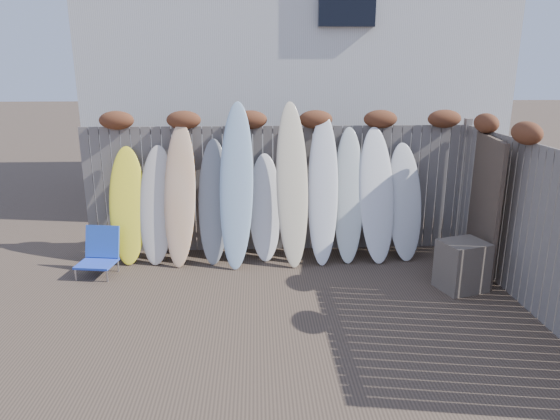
{
  "coord_description": "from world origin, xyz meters",
  "views": [
    {
      "loc": [
        -0.31,
        -5.3,
        2.86
      ],
      "look_at": [
        0.0,
        1.2,
        1.0
      ],
      "focal_mm": 32.0,
      "sensor_mm": 36.0,
      "label": 1
    }
  ],
  "objects_px": {
    "wooden_crate": "(462,266)",
    "lattice_panel": "(484,207)",
    "beach_chair": "(100,253)",
    "surfboard_0": "(127,205)"
  },
  "relations": [
    {
      "from": "wooden_crate",
      "to": "lattice_panel",
      "type": "distance_m",
      "value": 0.97
    },
    {
      "from": "beach_chair",
      "to": "lattice_panel",
      "type": "relative_size",
      "value": 0.34
    },
    {
      "from": "beach_chair",
      "to": "surfboard_0",
      "type": "distance_m",
      "value": 0.82
    },
    {
      "from": "beach_chair",
      "to": "surfboard_0",
      "type": "bearing_deg",
      "value": 58.1
    },
    {
      "from": "surfboard_0",
      "to": "lattice_panel",
      "type": "bearing_deg",
      "value": -12.57
    },
    {
      "from": "wooden_crate",
      "to": "lattice_panel",
      "type": "xyz_separation_m",
      "value": [
        0.47,
        0.55,
        0.65
      ]
    },
    {
      "from": "beach_chair",
      "to": "surfboard_0",
      "type": "relative_size",
      "value": 0.37
    },
    {
      "from": "wooden_crate",
      "to": "lattice_panel",
      "type": "height_order",
      "value": "lattice_panel"
    },
    {
      "from": "lattice_panel",
      "to": "surfboard_0",
      "type": "distance_m",
      "value": 5.19
    },
    {
      "from": "wooden_crate",
      "to": "lattice_panel",
      "type": "bearing_deg",
      "value": 49.36
    }
  ]
}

